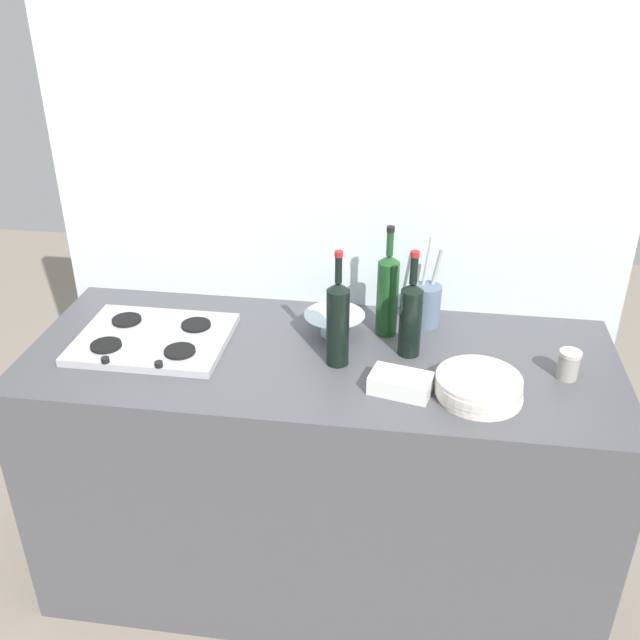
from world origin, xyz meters
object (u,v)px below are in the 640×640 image
object	(u,v)px
wine_bottle_leftmost	(338,322)
condiment_jar_front	(569,365)
wine_bottle_mid_left	(411,317)
butter_dish	(401,383)
stovetop_hob	(153,339)
mixing_bowl	(334,323)
utensil_crock	(427,304)
plate_stack	(479,387)
wine_bottle_mid_right	(388,293)

from	to	relation	value
wine_bottle_leftmost	condiment_jar_front	bearing A→B (deg)	1.24
wine_bottle_mid_left	condiment_jar_front	bearing A→B (deg)	-8.82
wine_bottle_leftmost	butter_dish	bearing A→B (deg)	-33.23
stovetop_hob	butter_dish	distance (m)	0.80
stovetop_hob	wine_bottle_leftmost	size ratio (longest dim) A/B	1.29
wine_bottle_leftmost	mixing_bowl	bearing A→B (deg)	100.16
stovetop_hob	condiment_jar_front	bearing A→B (deg)	-0.84
mixing_bowl	butter_dish	xyz separation A→B (m)	(0.22, -0.30, -0.01)
utensil_crock	condiment_jar_front	distance (m)	0.49
wine_bottle_mid_left	mixing_bowl	distance (m)	0.27
plate_stack	butter_dish	xyz separation A→B (m)	(-0.21, -0.01, -0.00)
wine_bottle_mid_right	wine_bottle_mid_left	bearing A→B (deg)	-56.91
wine_bottle_leftmost	stovetop_hob	bearing A→B (deg)	176.80
plate_stack	wine_bottle_leftmost	bearing A→B (deg)	163.41
stovetop_hob	utensil_crock	distance (m)	0.88
stovetop_hob	utensil_crock	xyz separation A→B (m)	(0.84, 0.25, 0.06)
condiment_jar_front	butter_dish	bearing A→B (deg)	-163.30
wine_bottle_mid_left	butter_dish	world-z (taller)	wine_bottle_mid_left
stovetop_hob	butter_dish	world-z (taller)	butter_dish
stovetop_hob	wine_bottle_leftmost	xyz separation A→B (m)	(0.59, -0.03, 0.12)
stovetop_hob	condiment_jar_front	world-z (taller)	condiment_jar_front
wine_bottle_mid_right	condiment_jar_front	bearing A→B (deg)	-19.50
wine_bottle_mid_left	mixing_bowl	bearing A→B (deg)	159.82
mixing_bowl	condiment_jar_front	size ratio (longest dim) A/B	2.23
wine_bottle_mid_left	mixing_bowl	world-z (taller)	wine_bottle_mid_left
mixing_bowl	butter_dish	world-z (taller)	mixing_bowl
plate_stack	condiment_jar_front	bearing A→B (deg)	27.68
wine_bottle_leftmost	condiment_jar_front	xyz separation A→B (m)	(0.66, 0.01, -0.09)
plate_stack	condiment_jar_front	world-z (taller)	condiment_jar_front
plate_stack	utensil_crock	size ratio (longest dim) A/B	0.80
wine_bottle_leftmost	utensil_crock	size ratio (longest dim) A/B	1.20
condiment_jar_front	wine_bottle_mid_left	bearing A→B (deg)	171.18
butter_dish	condiment_jar_front	bearing A→B (deg)	16.70
stovetop_hob	plate_stack	xyz separation A→B (m)	(0.99, -0.15, 0.02)
plate_stack	wine_bottle_mid_right	bearing A→B (deg)	130.29
utensil_crock	mixing_bowl	bearing A→B (deg)	-159.66
wine_bottle_mid_right	stovetop_hob	bearing A→B (deg)	-166.63
wine_bottle_mid_right	condiment_jar_front	size ratio (longest dim) A/B	4.16
butter_dish	wine_bottle_mid_right	bearing A→B (deg)	100.69
stovetop_hob	wine_bottle_mid_right	world-z (taller)	wine_bottle_mid_right
stovetop_hob	condiment_jar_front	size ratio (longest dim) A/B	5.34
plate_stack	wine_bottle_mid_right	distance (m)	0.44
wine_bottle_mid_right	utensil_crock	distance (m)	0.16
mixing_bowl	butter_dish	bearing A→B (deg)	-53.18
mixing_bowl	wine_bottle_mid_left	bearing A→B (deg)	-20.18
wine_bottle_mid_left	utensil_crock	bearing A→B (deg)	76.10
stovetop_hob	plate_stack	world-z (taller)	plate_stack
wine_bottle_mid_left	utensil_crock	size ratio (longest dim) A/B	1.12
stovetop_hob	wine_bottle_leftmost	distance (m)	0.60
utensil_crock	stovetop_hob	bearing A→B (deg)	-163.66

